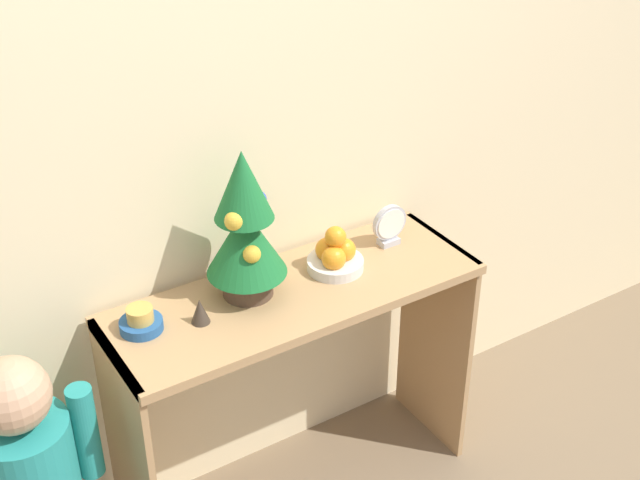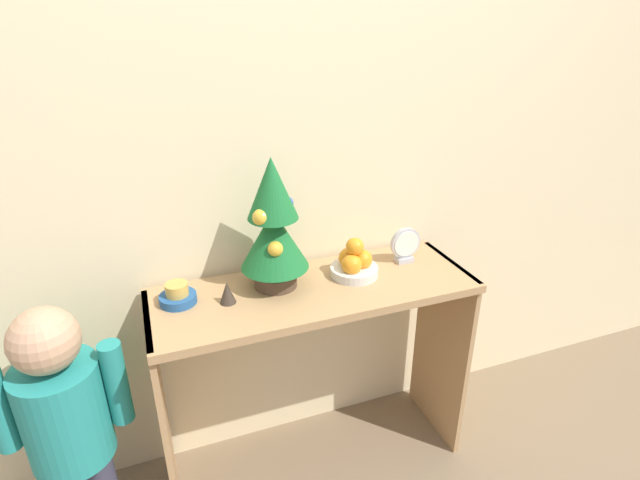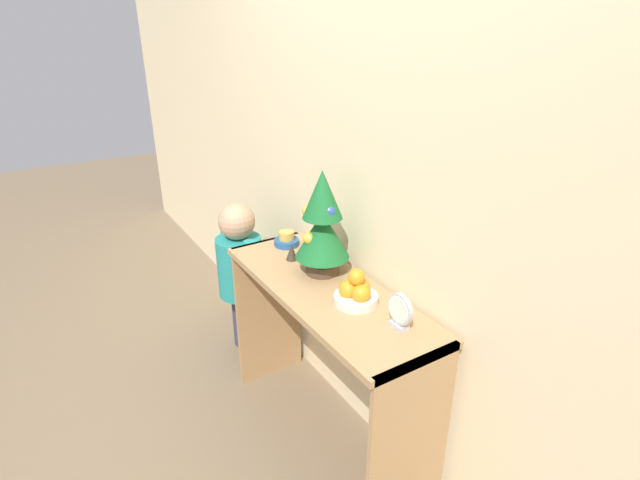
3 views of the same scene
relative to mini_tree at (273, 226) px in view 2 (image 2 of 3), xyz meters
The scene contains 8 objects.
back_wall 0.30m from the mini_tree, 56.45° to the left, with size 7.00×0.05×2.50m, color beige.
console_table 0.45m from the mini_tree, 25.55° to the right, with size 1.15×0.40×0.82m.
mini_tree is the anchor object (origin of this frame).
fruit_bowl 0.34m from the mini_tree, ahead, with size 0.18×0.18×0.15m.
singing_bowl 0.39m from the mini_tree, behind, with size 0.12×0.12×0.07m.
desk_clock 0.54m from the mini_tree, ahead, with size 0.12×0.04×0.14m.
figurine 0.27m from the mini_tree, 163.67° to the right, with size 0.05×0.05×0.08m.
child_figure 0.87m from the mini_tree, behind, with size 0.40×0.25×0.93m.
Camera 2 is at (-0.52, -1.22, 1.70)m, focal length 28.00 mm.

